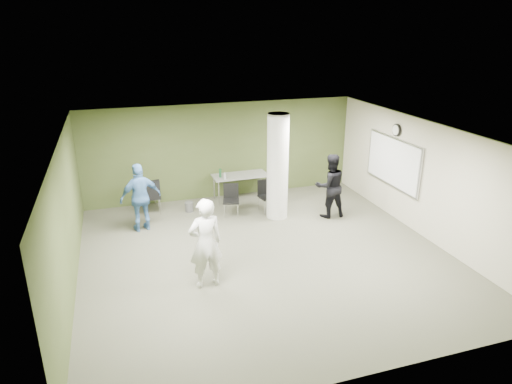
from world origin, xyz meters
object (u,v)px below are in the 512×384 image
object	(u,v)px
folding_table	(239,176)
woman_white	(206,243)
man_blue	(141,198)
chair_back_left	(151,194)
man_black	(330,186)

from	to	relation	value
folding_table	woman_white	distance (m)	4.78
woman_white	man_blue	size ratio (longest dim) A/B	1.06
folding_table	chair_back_left	distance (m)	2.60
woman_white	man_blue	bearing A→B (deg)	-78.72
folding_table	woman_white	world-z (taller)	woman_white
chair_back_left	woman_white	size ratio (longest dim) A/B	0.53
chair_back_left	man_black	xyz separation A→B (m)	(4.53, -1.58, 0.30)
man_black	man_blue	size ratio (longest dim) A/B	1.00
man_blue	folding_table	bearing A→B (deg)	-167.96
folding_table	man_blue	size ratio (longest dim) A/B	0.93
woman_white	man_blue	xyz separation A→B (m)	(-1.00, 3.07, -0.05)
chair_back_left	folding_table	bearing A→B (deg)	-172.05
chair_back_left	man_black	world-z (taller)	man_black
folding_table	chair_back_left	xyz separation A→B (m)	(-2.58, -0.35, -0.14)
folding_table	chair_back_left	size ratio (longest dim) A/B	1.66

